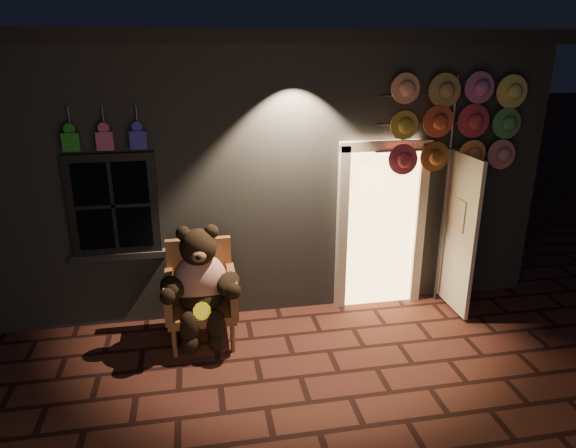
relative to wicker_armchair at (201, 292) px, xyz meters
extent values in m
plane|color=#4E241D|center=(0.97, -1.01, -0.58)|extent=(60.00, 60.00, 0.00)
cube|color=slate|center=(0.97, 2.99, 1.07)|extent=(7.00, 5.00, 3.30)
cube|color=black|center=(0.97, 2.99, 2.80)|extent=(7.30, 5.30, 0.16)
cube|color=black|center=(-0.93, 0.45, 0.97)|extent=(1.00, 0.10, 1.20)
cube|color=black|center=(-0.93, 0.42, 0.97)|extent=(0.82, 0.06, 1.02)
cube|color=slate|center=(-0.93, 0.45, 0.34)|extent=(1.10, 0.14, 0.08)
cube|color=#E8BB68|center=(2.32, 0.47, 0.47)|extent=(0.92, 0.10, 2.10)
cube|color=beige|center=(1.80, 0.43, 0.47)|extent=(0.12, 0.12, 2.20)
cube|color=beige|center=(2.84, 0.43, 0.47)|extent=(0.12, 0.12, 2.20)
cube|color=beige|center=(2.32, 0.43, 1.55)|extent=(1.16, 0.12, 0.12)
cube|color=beige|center=(3.22, 0.09, 0.47)|extent=(0.05, 0.80, 2.00)
cube|color=#278D26|center=(-1.28, 0.37, 1.72)|extent=(0.18, 0.07, 0.20)
cylinder|color=#59595E|center=(-1.28, 0.43, 1.97)|extent=(0.02, 0.02, 0.25)
cube|color=#C2507C|center=(-0.93, 0.37, 1.72)|extent=(0.18, 0.07, 0.20)
cylinder|color=#59595E|center=(-0.93, 0.43, 1.97)|extent=(0.02, 0.02, 0.25)
cube|color=#3432AF|center=(-0.58, 0.37, 1.72)|extent=(0.18, 0.07, 0.20)
cylinder|color=#59595E|center=(-0.58, 0.43, 1.97)|extent=(0.02, 0.02, 0.25)
cube|color=brown|center=(0.00, -0.09, -0.18)|extent=(0.76, 0.70, 0.11)
cube|color=brown|center=(0.00, 0.23, 0.20)|extent=(0.75, 0.09, 0.75)
cube|color=brown|center=(-0.36, -0.11, 0.04)|extent=(0.09, 0.65, 0.43)
cube|color=brown|center=(0.36, -0.12, 0.04)|extent=(0.09, 0.65, 0.43)
cylinder|color=brown|center=(-0.32, -0.39, -0.40)|extent=(0.05, 0.05, 0.34)
cylinder|color=brown|center=(0.32, -0.40, -0.40)|extent=(0.05, 0.05, 0.34)
cylinder|color=brown|center=(-0.32, 0.21, -0.40)|extent=(0.05, 0.05, 0.34)
cylinder|color=brown|center=(0.32, 0.21, -0.40)|extent=(0.05, 0.05, 0.34)
ellipsoid|color=red|center=(0.00, -0.06, 0.18)|extent=(0.62, 0.49, 0.65)
ellipsoid|color=black|center=(0.00, -0.13, -0.01)|extent=(0.51, 0.43, 0.30)
sphere|color=black|center=(0.00, -0.10, 0.60)|extent=(0.42, 0.42, 0.42)
sphere|color=black|center=(-0.15, -0.08, 0.76)|extent=(0.16, 0.16, 0.16)
sphere|color=black|center=(0.15, -0.08, 0.76)|extent=(0.16, 0.16, 0.16)
ellipsoid|color=#8B5B3F|center=(0.00, -0.29, 0.56)|extent=(0.16, 0.11, 0.13)
ellipsoid|color=black|center=(-0.31, -0.26, 0.20)|extent=(0.37, 0.48, 0.24)
ellipsoid|color=black|center=(0.31, -0.26, 0.20)|extent=(0.37, 0.48, 0.24)
ellipsoid|color=black|center=(-0.15, -0.40, -0.23)|extent=(0.24, 0.24, 0.40)
ellipsoid|color=black|center=(0.14, -0.40, -0.23)|extent=(0.24, 0.24, 0.40)
sphere|color=black|center=(-0.15, -0.45, -0.39)|extent=(0.22, 0.22, 0.22)
sphere|color=black|center=(0.14, -0.46, -0.39)|extent=(0.22, 0.22, 0.22)
cylinder|color=yellow|center=(0.00, -0.40, -0.03)|extent=(0.20, 0.08, 0.19)
cylinder|color=#59595E|center=(3.14, 0.37, 0.90)|extent=(0.04, 0.04, 2.95)
cylinder|color=#59595E|center=(2.81, 0.35, 2.15)|extent=(1.31, 0.03, 0.03)
cylinder|color=#59595E|center=(2.81, 0.35, 1.83)|extent=(1.31, 0.03, 0.03)
cylinder|color=#59595E|center=(2.81, 0.35, 1.50)|extent=(1.31, 0.03, 0.03)
cylinder|color=#F4A27A|center=(2.47, 0.29, 2.21)|extent=(0.37, 0.11, 0.37)
cylinder|color=tan|center=(2.91, 0.26, 2.21)|extent=(0.37, 0.11, 0.37)
cylinder|color=#BE609E|center=(3.35, 0.23, 2.21)|extent=(0.37, 0.11, 0.37)
cylinder|color=#E9D26A|center=(3.78, 0.29, 2.21)|extent=(0.37, 0.11, 0.37)
cylinder|color=gold|center=(2.47, 0.26, 1.83)|extent=(0.37, 0.11, 0.37)
cylinder|color=#C14A2C|center=(2.91, 0.23, 1.83)|extent=(0.37, 0.11, 0.37)
cylinder|color=#CE394C|center=(3.35, 0.29, 1.83)|extent=(0.37, 0.11, 0.37)
cylinder|color=#549A55|center=(3.78, 0.26, 1.83)|extent=(0.37, 0.11, 0.37)
cylinder|color=#CE4356|center=(2.47, 0.23, 1.44)|extent=(0.37, 0.11, 0.37)
cylinder|color=brown|center=(2.91, 0.29, 1.44)|extent=(0.37, 0.11, 0.37)
cylinder|color=#FF954D|center=(3.35, 0.26, 1.44)|extent=(0.37, 0.11, 0.37)
cylinder|color=#D77D8B|center=(3.78, 0.23, 1.44)|extent=(0.37, 0.11, 0.37)
camera|label=1|loc=(0.02, -5.45, 2.70)|focal=32.00mm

